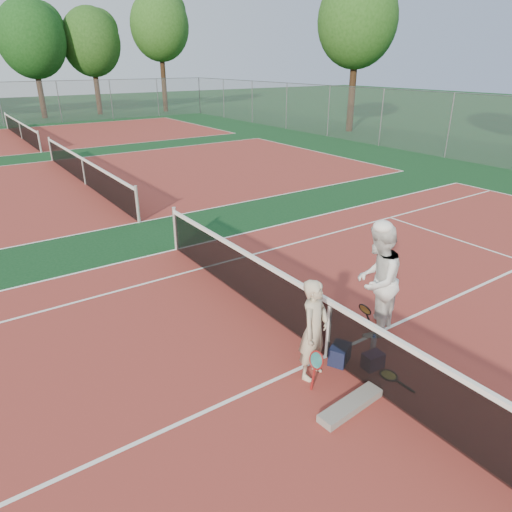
# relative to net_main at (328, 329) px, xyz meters

# --- Properties ---
(ground) EXTENTS (130.00, 130.00, 0.00)m
(ground) POSITION_rel_net_main_xyz_m (0.00, 0.00, -0.51)
(ground) COLOR #0E3517
(ground) RESTS_ON ground
(court_main) EXTENTS (23.77, 10.97, 0.01)m
(court_main) POSITION_rel_net_main_xyz_m (0.00, 0.00, -0.51)
(court_main) COLOR maroon
(court_main) RESTS_ON ground
(court_far_a) EXTENTS (23.77, 10.97, 0.01)m
(court_far_a) POSITION_rel_net_main_xyz_m (0.00, 13.50, -0.51)
(court_far_a) COLOR maroon
(court_far_a) RESTS_ON ground
(court_far_b) EXTENTS (23.77, 10.97, 0.01)m
(court_far_b) POSITION_rel_net_main_xyz_m (0.00, 27.00, -0.51)
(court_far_b) COLOR maroon
(court_far_b) RESTS_ON ground
(net_main) EXTENTS (0.10, 10.98, 1.02)m
(net_main) POSITION_rel_net_main_xyz_m (0.00, 0.00, 0.00)
(net_main) COLOR black
(net_main) RESTS_ON ground
(net_far_a) EXTENTS (0.10, 10.98, 1.02)m
(net_far_a) POSITION_rel_net_main_xyz_m (0.00, 13.50, 0.00)
(net_far_a) COLOR black
(net_far_a) RESTS_ON ground
(net_far_b) EXTENTS (0.10, 10.98, 1.02)m
(net_far_b) POSITION_rel_net_main_xyz_m (0.00, 27.00, 0.00)
(net_far_b) COLOR black
(net_far_b) RESTS_ON ground
(fence_back) EXTENTS (32.00, 0.06, 3.00)m
(fence_back) POSITION_rel_net_main_xyz_m (0.00, 34.00, 0.99)
(fence_back) COLOR slate
(fence_back) RESTS_ON ground
(fence_right) EXTENTS (0.06, 54.50, 3.00)m
(fence_right) POSITION_rel_net_main_xyz_m (16.00, 6.75, 0.99)
(fence_right) COLOR slate
(fence_right) RESTS_ON ground
(player_a) EXTENTS (0.67, 0.57, 1.57)m
(player_a) POSITION_rel_net_main_xyz_m (-0.50, -0.21, 0.28)
(player_a) COLOR #BCAF92
(player_a) RESTS_ON ground
(player_b) EXTENTS (1.18, 1.08, 1.98)m
(player_b) POSITION_rel_net_main_xyz_m (1.14, 0.10, 0.48)
(player_b) COLOR white
(player_b) RESTS_ON ground
(racket_red) EXTENTS (0.19, 0.29, 0.60)m
(racket_red) POSITION_rel_net_main_xyz_m (-0.65, -0.45, -0.21)
(racket_red) COLOR maroon
(racket_red) RESTS_ON ground
(racket_black_held) EXTENTS (0.37, 0.32, 0.53)m
(racket_black_held) POSITION_rel_net_main_xyz_m (1.06, 0.21, -0.24)
(racket_black_held) COLOR black
(racket_black_held) RESTS_ON ground
(racket_spare) EXTENTS (0.27, 0.60, 0.03)m
(racket_spare) POSITION_rel_net_main_xyz_m (0.42, -0.90, -0.49)
(racket_spare) COLOR black
(racket_spare) RESTS_ON ground
(sports_bag_navy) EXTENTS (0.45, 0.40, 0.30)m
(sports_bag_navy) POSITION_rel_net_main_xyz_m (0.06, -0.22, -0.36)
(sports_bag_navy) COLOR black
(sports_bag_navy) RESTS_ON ground
(sports_bag_purple) EXTENTS (0.33, 0.24, 0.25)m
(sports_bag_purple) POSITION_rel_net_main_xyz_m (0.38, -0.62, -0.38)
(sports_bag_purple) COLOR #29102C
(sports_bag_purple) RESTS_ON ground
(net_cover_canvas) EXTENTS (1.10, 0.34, 0.11)m
(net_cover_canvas) POSITION_rel_net_main_xyz_m (-0.55, -1.07, -0.45)
(net_cover_canvas) COLOR slate
(net_cover_canvas) RESTS_ON ground
(water_bottle) EXTENTS (0.09, 0.09, 0.30)m
(water_bottle) POSITION_rel_net_main_xyz_m (0.67, -0.36, -0.36)
(water_bottle) COLOR #C9E4FF
(water_bottle) RESTS_ON ground
(tree_back_3) EXTENTS (5.13, 5.13, 8.89)m
(tree_back_3) POSITION_rel_net_main_xyz_m (3.55, 37.85, 5.41)
(tree_back_3) COLOR #382314
(tree_back_3) RESTS_ON ground
(tree_back_4) EXTENTS (4.81, 4.81, 8.59)m
(tree_back_4) POSITION_rel_net_main_xyz_m (8.26, 38.30, 5.29)
(tree_back_4) COLOR #382314
(tree_back_4) RESTS_ON ground
(tree_back_5) EXTENTS (5.11, 5.11, 10.12)m
(tree_back_5) POSITION_rel_net_main_xyz_m (14.10, 37.23, 6.65)
(tree_back_5) COLOR #382314
(tree_back_5) RESTS_ON ground
(tree_right_1) EXTENTS (4.93, 4.93, 9.51)m
(tree_right_1) POSITION_rel_net_main_xyz_m (18.75, 18.05, 6.13)
(tree_right_1) COLOR #382314
(tree_right_1) RESTS_ON ground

